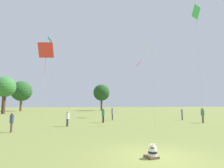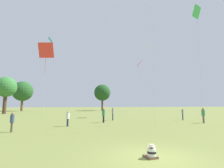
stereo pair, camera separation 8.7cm
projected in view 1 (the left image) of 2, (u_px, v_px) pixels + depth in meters
name	position (u px, v px, depth m)	size (l,w,h in m)	color
ground_plane	(155.00, 158.00, 7.30)	(300.00, 300.00, 0.00)	olive
seated_toddler	(152.00, 153.00, 7.23)	(0.51, 0.60, 0.58)	brown
person_standing_0	(182.00, 113.00, 25.18)	(0.38, 0.38, 1.65)	#282D42
person_standing_2	(67.00, 117.00, 17.81)	(0.49, 0.49, 1.55)	#282D42
person_standing_3	(203.00, 114.00, 21.20)	(0.54, 0.54, 1.81)	brown
person_standing_4	(112.00, 112.00, 24.74)	(0.40, 0.40, 1.78)	#282D42
person_standing_5	(12.00, 120.00, 14.01)	(0.35, 0.35, 1.57)	brown
person_standing_6	(103.00, 114.00, 21.56)	(0.50, 0.50, 1.73)	black
kite_0	(139.00, 65.00, 33.59)	(1.27, 1.56, 10.54)	pink
kite_1	(146.00, 47.00, 33.37)	(1.13, 1.40, 14.09)	white
kite_2	(196.00, 14.00, 21.87)	(1.54, 1.05, 14.46)	green
kite_3	(46.00, 51.00, 16.52)	(1.52, 0.88, 8.01)	red
kite_6	(50.00, 43.00, 29.07)	(0.81, 1.06, 13.37)	#339EDB
distant_tree_0	(5.00, 87.00, 42.60)	(5.00, 5.00, 9.05)	#473323
distant_tree_1	(102.00, 93.00, 65.44)	(6.12, 6.12, 9.78)	#473323
distant_tree_2	(22.00, 91.00, 60.73)	(6.90, 6.90, 10.35)	brown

